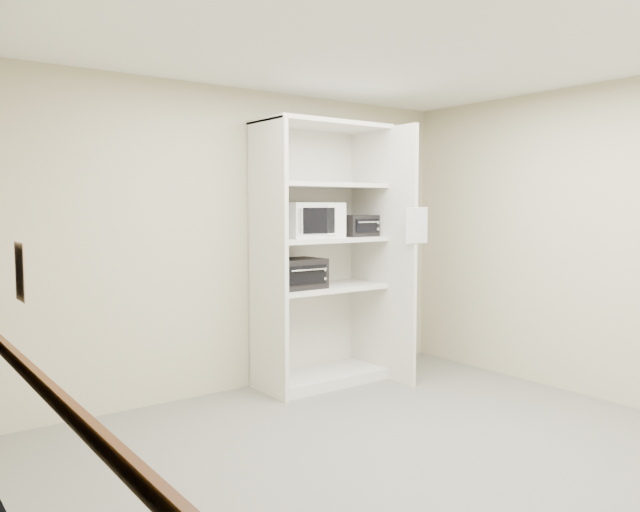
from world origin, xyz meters
TOP-DOWN VIEW (x-y plane):
  - floor at (0.00, 0.00)m, footprint 4.50×4.00m
  - ceiling at (0.00, 0.00)m, footprint 4.50×4.00m
  - wall_back at (0.00, 2.00)m, footprint 4.50×0.02m
  - wall_left at (-2.25, 0.00)m, footprint 0.02×4.00m
  - wall_right at (2.25, 0.00)m, footprint 0.02×4.00m
  - shelving_unit at (0.67, 1.70)m, footprint 1.24×0.92m
  - microwave at (0.52, 1.75)m, footprint 0.56×0.44m
  - toaster_oven_upper at (1.00, 1.65)m, footprint 0.37×0.29m
  - toaster_oven_lower at (0.31, 1.68)m, footprint 0.49×0.37m
  - paper_sign at (1.22, 1.07)m, footprint 0.25×0.02m
  - chair_rail at (-2.23, 0.00)m, footprint 0.04×3.98m
  - wall_poster at (-2.24, 0.18)m, footprint 0.01×0.20m

SIDE VIEW (x-z plane):
  - floor at x=0.00m, z-range -0.01..0.01m
  - chair_rail at x=-2.23m, z-range 0.86..0.94m
  - toaster_oven_lower at x=0.31m, z-range 0.92..1.19m
  - shelving_unit at x=0.67m, z-range -0.08..2.34m
  - wall_back at x=0.00m, z-range 0.00..2.70m
  - wall_left at x=-2.25m, z-range 0.00..2.70m
  - wall_right at x=2.25m, z-range 0.00..2.70m
  - wall_poster at x=-2.24m, z-range 1.22..1.50m
  - toaster_oven_upper at x=1.00m, z-range 1.37..1.57m
  - paper_sign at x=1.22m, z-range 1.33..1.65m
  - microwave at x=0.52m, z-range 1.37..1.69m
  - ceiling at x=0.00m, z-range 2.70..2.71m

